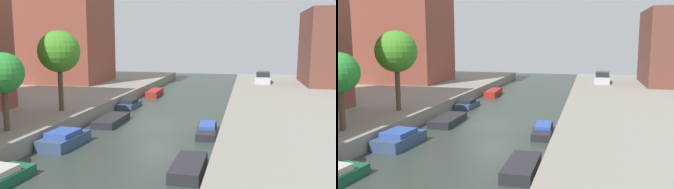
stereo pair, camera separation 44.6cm
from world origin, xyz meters
TOP-DOWN VIEW (x-y plane):
  - ground_plane at (0.00, 0.00)m, footprint 84.00×84.00m
  - apartment_tower_far at (-16.00, 16.30)m, footprint 10.00×8.50m
  - street_tree_1 at (-6.89, -7.39)m, footprint 2.30×2.30m
  - street_tree_2 at (-6.89, -1.24)m, footprint 3.03×3.03m
  - parked_car at (8.36, 20.35)m, footprint 1.98×4.30m
  - moored_boat_left_2 at (-3.86, -6.41)m, footprint 1.93×3.41m
  - moored_boat_left_3 at (-3.31, -0.41)m, footprint 1.66×4.07m
  - moored_boat_left_4 at (-4.07, 5.94)m, footprint 1.47×3.05m
  - moored_boat_left_5 at (-3.62, 13.38)m, footprint 1.38×4.12m
  - moored_boat_right_1 at (3.95, -9.01)m, footprint 1.40×3.37m
  - moored_boat_right_2 at (3.98, -1.83)m, footprint 1.46×3.93m

SIDE VIEW (x-z plane):
  - ground_plane at x=0.00m, z-range 0.00..0.00m
  - moored_boat_left_3 at x=-3.31m, z-range 0.00..0.51m
  - moored_boat_right_1 at x=3.95m, z-range 0.00..0.55m
  - moored_boat_right_2 at x=3.98m, z-range -0.05..0.61m
  - moored_boat_left_4 at x=-4.07m, z-range -0.06..0.72m
  - moored_boat_left_5 at x=-3.62m, z-range 0.00..0.68m
  - moored_boat_left_2 at x=-3.86m, z-range -0.07..0.88m
  - parked_car at x=8.36m, z-range 0.89..2.30m
  - street_tree_1 at x=-6.89m, z-range 2.05..6.55m
  - street_tree_2 at x=-6.89m, z-range 2.38..8.25m
  - apartment_tower_far at x=-16.00m, z-range 1.00..19.93m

